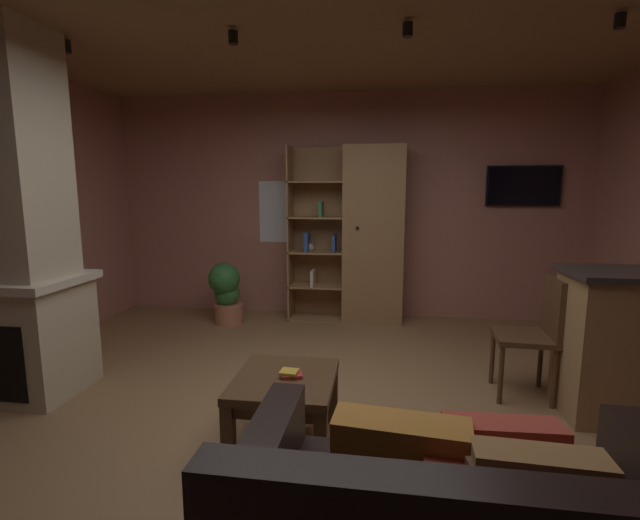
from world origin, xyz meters
name	(u,v)px	position (x,y,z in m)	size (l,w,h in m)	color
floor	(312,424)	(0.00, 0.00, -0.01)	(5.66, 5.43, 0.02)	olive
wall_back	(346,207)	(0.00, 2.75, 1.34)	(5.78, 0.06, 2.69)	#AD7060
window_pane_back	(287,212)	(-0.73, 2.71, 1.28)	(0.69, 0.01, 0.75)	white
stone_fireplace	(10,236)	(-2.28, 0.18, 1.21)	(0.94, 0.74, 2.69)	#BCAD8E
bookshelf_cabinet	(366,236)	(0.26, 2.47, 1.01)	(1.34, 0.41, 2.05)	#997047
coffee_table	(285,390)	(-0.13, -0.25, 0.35)	(0.60, 0.67, 0.43)	#4C331E
table_book_0	(292,375)	(-0.08, -0.25, 0.44)	(0.12, 0.09, 0.02)	#B22D2D
table_book_1	(289,372)	(-0.10, -0.25, 0.46)	(0.11, 0.10, 0.02)	gold
dining_chair	(536,329)	(1.59, 0.62, 0.53)	(0.45, 0.45, 0.92)	#4C331E
potted_floor_plant	(226,292)	(-1.34, 2.14, 0.38)	(0.39, 0.38, 0.72)	#B77051
wall_mounted_tv	(523,186)	(2.04, 2.68, 1.59)	(0.82, 0.06, 0.46)	black
track_light_spot_0	(66,46)	(-1.95, 0.52, 2.62)	(0.07, 0.07, 0.09)	black
track_light_spot_1	(233,38)	(-0.63, 0.49, 2.62)	(0.07, 0.07, 0.09)	black
track_light_spot_2	(408,30)	(0.58, 0.50, 2.62)	(0.07, 0.07, 0.09)	black
track_light_spot_3	(620,21)	(1.92, 0.51, 2.62)	(0.07, 0.07, 0.09)	black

